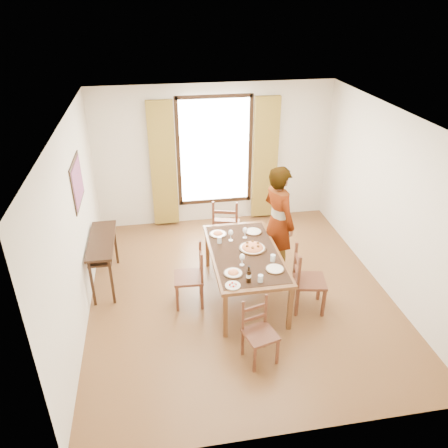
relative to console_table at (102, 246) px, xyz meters
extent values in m
plane|color=#58321B|center=(2.03, -0.60, -0.68)|extent=(5.00, 5.00, 0.00)
cube|color=silver|center=(2.03, 1.90, 0.67)|extent=(4.50, 0.10, 2.70)
cube|color=silver|center=(2.03, -3.10, 0.67)|extent=(4.50, 0.10, 2.70)
cube|color=silver|center=(-0.22, -0.60, 0.67)|extent=(0.10, 5.00, 2.70)
cube|color=silver|center=(4.28, -0.60, 0.67)|extent=(0.10, 5.00, 2.70)
cube|color=white|center=(2.03, -0.60, 2.04)|extent=(4.50, 5.00, 0.04)
cube|color=white|center=(2.03, 1.87, 0.77)|extent=(1.30, 0.04, 2.00)
cube|color=olive|center=(1.05, 1.81, 0.57)|extent=(0.48, 0.10, 2.40)
cube|color=olive|center=(3.01, 1.81, 0.57)|extent=(0.48, 0.10, 2.40)
cube|color=black|center=(-0.21, 0.00, 1.07)|extent=(0.02, 0.86, 0.66)
cube|color=red|center=(-0.20, 0.00, 1.07)|extent=(0.01, 0.76, 0.56)
cube|color=black|center=(0.00, 0.00, 0.10)|extent=(0.38, 1.20, 0.04)
cube|color=black|center=(0.00, 0.00, -0.02)|extent=(0.34, 1.10, 0.03)
cube|color=black|center=(-0.14, -0.55, -0.30)|extent=(0.04, 0.04, 0.76)
cube|color=black|center=(-0.14, 0.55, -0.30)|extent=(0.04, 0.04, 0.76)
cube|color=black|center=(0.14, -0.55, -0.30)|extent=(0.04, 0.04, 0.76)
cube|color=black|center=(0.14, 0.55, -0.30)|extent=(0.04, 0.04, 0.76)
cube|color=brown|center=(2.09, -0.66, 0.04)|extent=(1.01, 1.86, 0.05)
cube|color=black|center=(2.09, -0.66, 0.07)|extent=(0.93, 1.71, 0.01)
cube|color=brown|center=(1.65, -1.53, -0.33)|extent=(0.06, 0.06, 0.70)
cube|color=brown|center=(1.65, 0.21, -0.33)|extent=(0.06, 0.06, 0.70)
cube|color=brown|center=(2.53, -1.53, -0.33)|extent=(0.06, 0.06, 0.70)
cube|color=brown|center=(2.53, 0.21, -0.33)|extent=(0.06, 0.06, 0.70)
cube|color=#572D1D|center=(1.25, -0.73, -0.24)|extent=(0.44, 0.44, 0.04)
cube|color=#572D1D|center=(1.08, -0.54, -0.46)|extent=(0.04, 0.04, 0.45)
cube|color=#572D1D|center=(1.44, -0.56, -0.46)|extent=(0.04, 0.04, 0.45)
cube|color=#572D1D|center=(1.06, -0.89, -0.46)|extent=(0.04, 0.04, 0.45)
cube|color=#572D1D|center=(1.42, -0.91, -0.46)|extent=(0.04, 0.04, 0.45)
cube|color=#572D1D|center=(1.45, -0.56, 0.01)|extent=(0.04, 0.04, 0.50)
cube|color=#572D1D|center=(1.43, -0.92, 0.01)|extent=(0.04, 0.04, 0.50)
cube|color=#572D1D|center=(1.44, -0.74, -0.09)|extent=(0.05, 0.36, 0.05)
cube|color=#572D1D|center=(1.44, -0.74, 0.09)|extent=(0.05, 0.36, 0.05)
cube|color=#572D1D|center=(2.04, 0.68, -0.19)|extent=(0.56, 0.56, 0.04)
cube|color=#572D1D|center=(2.28, 0.82, -0.44)|extent=(0.04, 0.04, 0.49)
cube|color=#572D1D|center=(2.18, 0.44, -0.44)|extent=(0.04, 0.04, 0.49)
cube|color=#572D1D|center=(1.91, 0.92, -0.44)|extent=(0.04, 0.04, 0.49)
cube|color=#572D1D|center=(1.80, 0.54, -0.44)|extent=(0.04, 0.04, 0.49)
cube|color=#572D1D|center=(2.18, 0.43, 0.08)|extent=(0.04, 0.04, 0.55)
cube|color=#572D1D|center=(1.80, 0.53, 0.08)|extent=(0.04, 0.04, 0.55)
cube|color=#572D1D|center=(1.99, 0.48, -0.03)|extent=(0.39, 0.13, 0.05)
cube|color=#572D1D|center=(1.99, 0.48, 0.17)|extent=(0.39, 0.13, 0.05)
cube|color=#572D1D|center=(2.00, -2.01, -0.28)|extent=(0.46, 0.46, 0.04)
cube|color=#572D1D|center=(1.89, -2.21, -0.48)|extent=(0.04, 0.04, 0.40)
cube|color=#572D1D|center=(1.81, -1.90, -0.48)|extent=(0.04, 0.04, 0.40)
cube|color=#572D1D|center=(2.20, -2.12, -0.48)|extent=(0.04, 0.04, 0.40)
cube|color=#572D1D|center=(2.12, -1.81, -0.48)|extent=(0.04, 0.04, 0.40)
cube|color=#572D1D|center=(1.81, -1.89, -0.06)|extent=(0.03, 0.03, 0.45)
cube|color=#572D1D|center=(2.11, -1.80, -0.06)|extent=(0.03, 0.03, 0.45)
cube|color=#572D1D|center=(1.96, -1.85, -0.15)|extent=(0.32, 0.11, 0.04)
cube|color=#572D1D|center=(1.96, -1.85, 0.01)|extent=(0.32, 0.11, 0.04)
cube|color=#572D1D|center=(2.94, -1.13, -0.21)|extent=(0.51, 0.51, 0.04)
cube|color=#572D1D|center=(3.09, -1.36, -0.45)|extent=(0.04, 0.04, 0.47)
cube|color=#572D1D|center=(2.72, -1.28, -0.45)|extent=(0.04, 0.04, 0.47)
cube|color=#572D1D|center=(3.16, -0.98, -0.45)|extent=(0.04, 0.04, 0.47)
cube|color=#572D1D|center=(2.79, -0.91, -0.45)|extent=(0.04, 0.04, 0.47)
cube|color=#572D1D|center=(2.71, -1.28, 0.05)|extent=(0.04, 0.04, 0.52)
cube|color=#572D1D|center=(2.78, -0.91, 0.05)|extent=(0.04, 0.04, 0.52)
cube|color=#572D1D|center=(2.75, -1.10, -0.06)|extent=(0.10, 0.38, 0.05)
cube|color=#572D1D|center=(2.75, -1.10, 0.13)|extent=(0.10, 0.38, 0.05)
imported|color=#999AA1|center=(2.73, -0.15, 0.24)|extent=(0.97, 0.90, 1.86)
cylinder|color=silver|center=(2.43, -0.96, 0.12)|extent=(0.07, 0.07, 0.10)
cylinder|color=silver|center=(1.77, -0.33, 0.12)|extent=(0.07, 0.07, 0.10)
cylinder|color=silver|center=(2.14, -1.41, 0.12)|extent=(0.07, 0.07, 0.10)
camera|label=1|loc=(0.88, -5.95, 3.46)|focal=35.00mm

